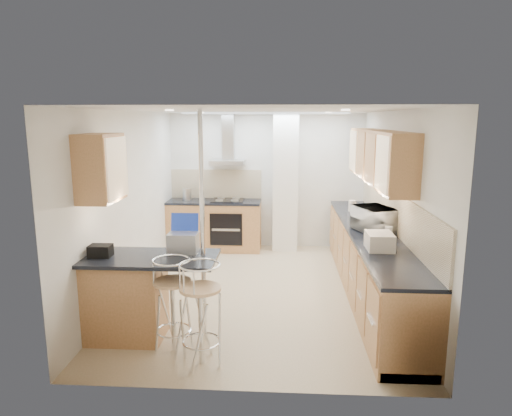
# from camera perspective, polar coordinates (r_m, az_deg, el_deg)

# --- Properties ---
(ground) EXTENTS (4.80, 4.80, 0.00)m
(ground) POSITION_cam_1_polar(r_m,az_deg,el_deg) (6.53, 0.48, -10.40)
(ground) COLOR tan
(ground) RESTS_ON ground
(room_shell) EXTENTS (3.64, 4.84, 2.51)m
(room_shell) POSITION_cam_1_polar(r_m,az_deg,el_deg) (6.50, 3.54, 3.55)
(room_shell) COLOR silver
(room_shell) RESTS_ON ground
(right_counter) EXTENTS (0.63, 4.40, 0.92)m
(right_counter) POSITION_cam_1_polar(r_m,az_deg,el_deg) (6.48, 13.95, -6.60)
(right_counter) COLOR #A47441
(right_counter) RESTS_ON ground
(back_counter) EXTENTS (1.70, 0.63, 0.92)m
(back_counter) POSITION_cam_1_polar(r_m,az_deg,el_deg) (8.49, -5.19, -2.12)
(back_counter) COLOR #A47441
(back_counter) RESTS_ON ground
(peninsula) EXTENTS (1.47, 0.72, 0.94)m
(peninsula) POSITION_cam_1_polar(r_m,az_deg,el_deg) (5.20, -13.08, -10.83)
(peninsula) COLOR #A47441
(peninsula) RESTS_ON ground
(microwave) EXTENTS (0.59, 0.70, 0.33)m
(microwave) POSITION_cam_1_polar(r_m,az_deg,el_deg) (6.22, 14.61, -1.40)
(microwave) COLOR silver
(microwave) RESTS_ON right_counter
(laptop) EXTENTS (0.32, 0.24, 0.22)m
(laptop) POSITION_cam_1_polar(r_m,az_deg,el_deg) (5.10, -9.09, -4.31)
(laptop) COLOR #A5A8AD
(laptop) RESTS_ON peninsula
(bag) EXTENTS (0.24, 0.18, 0.13)m
(bag) POSITION_cam_1_polar(r_m,az_deg,el_deg) (5.17, -18.86, -5.08)
(bag) COLOR black
(bag) RESTS_ON peninsula
(bar_stool_near) EXTENTS (0.46, 0.46, 1.01)m
(bar_stool_near) POSITION_cam_1_polar(r_m,az_deg,el_deg) (4.88, -10.34, -11.86)
(bar_stool_near) COLOR tan
(bar_stool_near) RESTS_ON ground
(bar_stool_end) EXTENTS (0.60, 0.60, 1.04)m
(bar_stool_end) POSITION_cam_1_polar(r_m,az_deg,el_deg) (4.59, -6.91, -13.01)
(bar_stool_end) COLOR tan
(bar_stool_end) RESTS_ON ground
(jar_a) EXTENTS (0.13, 0.13, 0.18)m
(jar_a) POSITION_cam_1_polar(r_m,az_deg,el_deg) (7.52, 11.93, 0.26)
(jar_a) COLOR silver
(jar_a) RESTS_ON right_counter
(jar_b) EXTENTS (0.11, 0.11, 0.16)m
(jar_b) POSITION_cam_1_polar(r_m,az_deg,el_deg) (6.85, 14.27, -0.98)
(jar_b) COLOR silver
(jar_b) RESTS_ON right_counter
(jar_c) EXTENTS (0.16, 0.16, 0.20)m
(jar_c) POSITION_cam_1_polar(r_m,az_deg,el_deg) (6.31, 14.55, -1.86)
(jar_c) COLOR #BEB598
(jar_c) RESTS_ON right_counter
(jar_d) EXTENTS (0.10, 0.10, 0.15)m
(jar_d) POSITION_cam_1_polar(r_m,az_deg,el_deg) (5.95, 16.24, -2.95)
(jar_d) COLOR silver
(jar_d) RESTS_ON right_counter
(bread_bin) EXTENTS (0.29, 0.37, 0.19)m
(bread_bin) POSITION_cam_1_polar(r_m,az_deg,el_deg) (5.41, 15.17, -4.03)
(bread_bin) COLOR silver
(bread_bin) RESTS_ON right_counter
(kettle) EXTENTS (0.16, 0.16, 0.21)m
(kettle) POSITION_cam_1_polar(r_m,az_deg,el_deg) (8.52, -8.62, 1.71)
(kettle) COLOR #BBBEC0
(kettle) RESTS_ON back_counter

